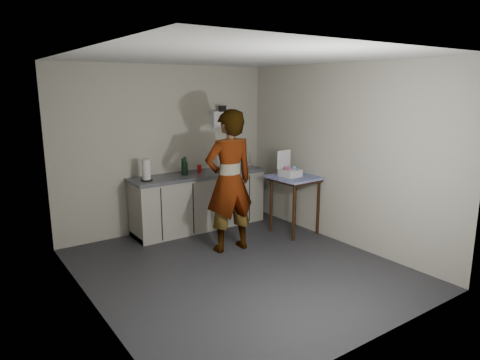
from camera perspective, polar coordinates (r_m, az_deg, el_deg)
ground at (r=5.57m, az=-0.15°, el=-11.65°), size 4.00×4.00×0.00m
wall_back at (r=6.89m, az=-9.71°, el=4.11°), size 3.60×0.02×2.60m
wall_right at (r=6.36m, az=13.20°, el=3.29°), size 0.02×4.00×2.60m
wall_left at (r=4.43m, az=-19.52°, el=-0.98°), size 0.02×4.00×2.60m
ceiling at (r=5.10m, az=-0.17°, el=16.05°), size 3.60×4.00×0.01m
kitchen_counter at (r=6.99m, az=-5.46°, el=-2.96°), size 2.24×0.62×0.91m
wall_shelf at (r=7.26m, az=-2.39°, el=8.24°), size 0.42×0.18×0.37m
side_table at (r=6.68m, az=7.35°, el=-0.48°), size 0.72×0.72×0.91m
standing_man at (r=5.89m, az=-1.44°, el=-0.20°), size 0.76×0.53×1.98m
soap_bottle at (r=6.72m, az=-7.41°, el=1.87°), size 0.14×0.14×0.29m
soda_can at (r=6.90m, az=-5.42°, el=1.50°), size 0.07×0.07×0.13m
dark_bottle at (r=6.74m, az=-7.47°, el=1.78°), size 0.08×0.08×0.26m
paper_towel at (r=6.43m, az=-12.39°, el=1.26°), size 0.18×0.18×0.32m
dish_rack at (r=7.29m, az=-0.37°, el=2.12°), size 0.38×0.29×0.27m
bakery_box at (r=6.62m, az=6.58°, el=1.24°), size 0.29×0.30×0.39m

